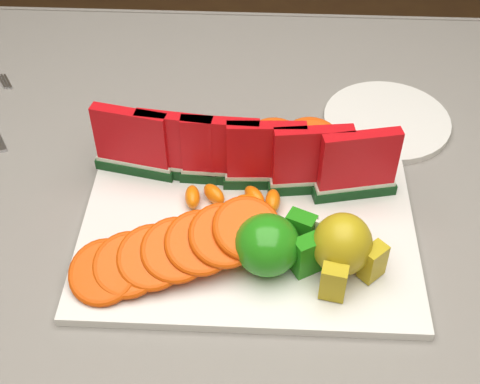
% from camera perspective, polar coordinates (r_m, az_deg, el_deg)
% --- Properties ---
extents(table, '(1.40, 0.90, 0.75)m').
position_cam_1_polar(table, '(0.90, -5.39, -7.46)').
color(table, '#4C2B1A').
rests_on(table, ground).
extents(tablecloth, '(1.53, 1.03, 0.20)m').
position_cam_1_polar(tablecloth, '(0.85, -5.67, -4.89)').
color(tablecloth, gray).
rests_on(tablecloth, table).
extents(platter, '(0.40, 0.30, 0.01)m').
position_cam_1_polar(platter, '(0.81, 0.69, -2.88)').
color(platter, silver).
rests_on(platter, tablecloth).
extents(apple_cluster, '(0.11, 0.09, 0.07)m').
position_cam_1_polar(apple_cluster, '(0.74, 2.88, -4.50)').
color(apple_cluster, '#2F8D17').
rests_on(apple_cluster, platter).
extents(pear_cluster, '(0.09, 0.09, 0.07)m').
position_cam_1_polar(pear_cluster, '(0.74, 8.83, -4.71)').
color(pear_cluster, '#AC8F03').
rests_on(pear_cluster, platter).
extents(side_plate, '(0.23, 0.23, 0.01)m').
position_cam_1_polar(side_plate, '(0.98, 12.41, 5.96)').
color(side_plate, silver).
rests_on(side_plate, tablecloth).
extents(watermelon_row, '(0.39, 0.07, 0.10)m').
position_cam_1_polar(watermelon_row, '(0.82, 0.26, 3.17)').
color(watermelon_row, '#0F3511').
rests_on(watermelon_row, platter).
extents(orange_fan_front, '(0.26, 0.15, 0.06)m').
position_cam_1_polar(orange_fan_front, '(0.74, -5.49, -4.94)').
color(orange_fan_front, '#F94500').
rests_on(orange_fan_front, platter).
extents(orange_fan_back, '(0.29, 0.11, 0.04)m').
position_cam_1_polar(orange_fan_back, '(0.88, -0.09, 4.03)').
color(orange_fan_back, '#F94500').
rests_on(orange_fan_back, platter).
extents(tangerine_segments, '(0.12, 0.06, 0.02)m').
position_cam_1_polar(tangerine_segments, '(0.82, -0.46, -0.77)').
color(tangerine_segments, red).
rests_on(tangerine_segments, platter).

